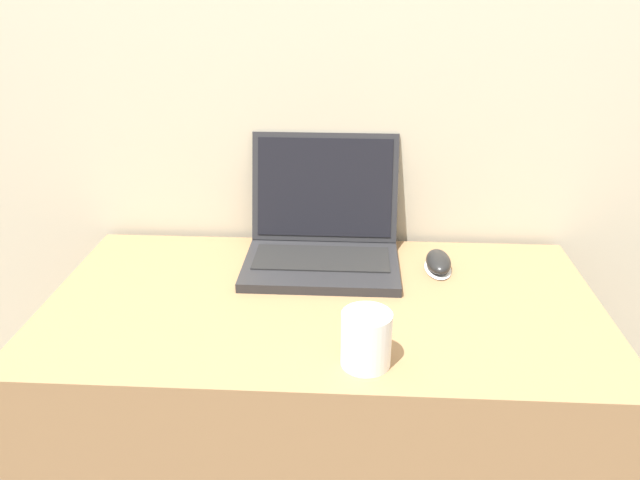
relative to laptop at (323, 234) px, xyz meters
The scene contains 5 objects.
wall_back 0.44m from the laptop, 86.05° to the left, with size 7.00×0.04×2.50m.
desk 0.48m from the laptop, 86.87° to the right, with size 1.09×0.58×0.77m.
laptop is the anchor object (origin of this frame).
drink_cup 0.40m from the laptop, 76.76° to the right, with size 0.08×0.08×0.10m.
computer_mouse 0.26m from the laptop, ahead, with size 0.06×0.11×0.04m.
Camera 1 is at (0.06, -0.78, 1.38)m, focal length 35.00 mm.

